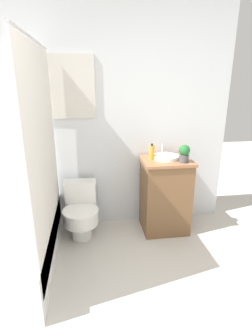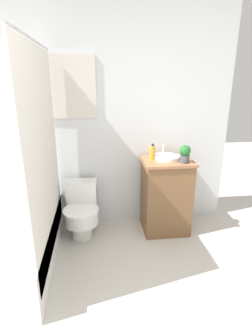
% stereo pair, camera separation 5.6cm
% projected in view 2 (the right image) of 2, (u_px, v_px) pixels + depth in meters
% --- Properties ---
extents(wall_back, '(3.09, 0.07, 2.50)m').
position_uv_depth(wall_back, '(95.00, 121.00, 2.90)').
color(wall_back, silver).
rests_on(wall_back, ground_plane).
extents(shower_area, '(0.61, 1.43, 1.98)m').
position_uv_depth(shower_area, '(22.00, 240.00, 2.44)').
color(shower_area, white).
rests_on(shower_area, ground_plane).
extents(toilet, '(0.39, 0.51, 0.61)m').
position_uv_depth(toilet, '(81.00, 210.00, 2.91)').
color(toilet, white).
rests_on(toilet, ground_plane).
extents(vanity, '(0.54, 0.47, 0.86)m').
position_uv_depth(vanity, '(166.00, 195.00, 3.00)').
color(vanity, brown).
rests_on(vanity, ground_plane).
extents(sink, '(0.28, 0.32, 0.13)m').
position_uv_depth(sink, '(167.00, 157.00, 2.88)').
color(sink, white).
rests_on(sink, vanity).
extents(soap_bottle, '(0.06, 0.06, 0.17)m').
position_uv_depth(soap_bottle, '(152.00, 153.00, 2.85)').
color(soap_bottle, gold).
rests_on(soap_bottle, vanity).
extents(potted_plant, '(0.12, 0.12, 0.19)m').
position_uv_depth(potted_plant, '(185.00, 153.00, 2.73)').
color(potted_plant, '#4C4C51').
rests_on(potted_plant, vanity).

